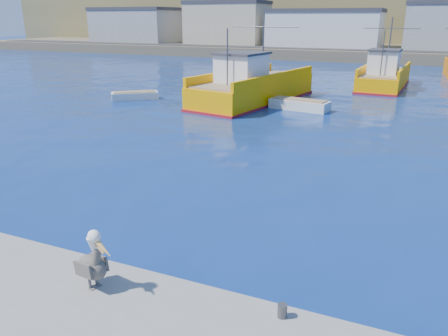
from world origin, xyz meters
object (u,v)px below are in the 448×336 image
at_px(trawler_yellow_b, 384,77).
at_px(skiff_left, 135,96).
at_px(trawler_yellow_a, 252,87).
at_px(pelican, 93,263).
at_px(skiff_mid, 299,105).

xyz_separation_m(trawler_yellow_b, skiff_left, (-18.14, -14.74, -0.75)).
xyz_separation_m(trawler_yellow_a, pelican, (5.53, -25.92, 0.01)).
relative_size(trawler_yellow_a, trawler_yellow_b, 1.24).
xyz_separation_m(skiff_left, skiff_mid, (13.38, 1.27, 0.04)).
bearing_deg(skiff_left, trawler_yellow_b, 39.10).
relative_size(skiff_mid, pelican, 2.96).
distance_m(skiff_left, skiff_mid, 13.44).
bearing_deg(skiff_mid, trawler_yellow_b, 70.53).
height_order(trawler_yellow_a, skiff_left, trawler_yellow_a).
relative_size(trawler_yellow_a, skiff_mid, 3.03).
distance_m(skiff_mid, pelican, 24.42).
height_order(skiff_mid, pelican, pelican).
xyz_separation_m(trawler_yellow_b, skiff_mid, (-4.76, -13.48, -0.71)).
xyz_separation_m(trawler_yellow_a, trawler_yellow_b, (8.98, 11.92, -0.12)).
bearing_deg(skiff_left, trawler_yellow_a, 17.12).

